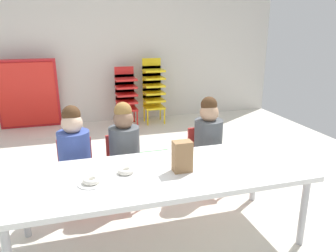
# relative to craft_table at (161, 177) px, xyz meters

# --- Properties ---
(ground_plane) EXTENTS (6.11, 5.55, 0.02)m
(ground_plane) POSITION_rel_craft_table_xyz_m (-0.10, 0.68, -0.52)
(ground_plane) COLOR silver
(back_wall) EXTENTS (6.11, 0.10, 2.72)m
(back_wall) POSITION_rel_craft_table_xyz_m (-0.09, 3.45, 0.85)
(back_wall) COLOR beige
(back_wall) RESTS_ON ground_plane
(craft_table) EXTENTS (2.07, 0.78, 0.55)m
(craft_table) POSITION_rel_craft_table_xyz_m (0.00, 0.00, 0.00)
(craft_table) COLOR white
(craft_table) RESTS_ON ground_plane
(seated_child_near_camera) EXTENTS (0.32, 0.31, 0.92)m
(seated_child_near_camera) POSITION_rel_craft_table_xyz_m (-0.57, 0.62, 0.04)
(seated_child_near_camera) COLOR red
(seated_child_near_camera) RESTS_ON ground_plane
(seated_child_middle_seat) EXTENTS (0.33, 0.33, 0.92)m
(seated_child_middle_seat) POSITION_rel_craft_table_xyz_m (-0.16, 0.62, 0.04)
(seated_child_middle_seat) COLOR red
(seated_child_middle_seat) RESTS_ON ground_plane
(seated_child_far_right) EXTENTS (0.32, 0.31, 0.92)m
(seated_child_far_right) POSITION_rel_craft_table_xyz_m (0.62, 0.62, 0.04)
(seated_child_far_right) COLOR red
(seated_child_far_right) RESTS_ON ground_plane
(kid_chair_red_stack) EXTENTS (0.32, 0.30, 0.92)m
(kid_chair_red_stack) POSITION_rel_craft_table_xyz_m (0.27, 3.09, 0.01)
(kid_chair_red_stack) COLOR red
(kid_chair_red_stack) RESTS_ON ground_plane
(kid_chair_yellow_stack) EXTENTS (0.32, 0.30, 1.04)m
(kid_chair_yellow_stack) POSITION_rel_craft_table_xyz_m (0.72, 3.09, 0.07)
(kid_chair_yellow_stack) COLOR yellow
(kid_chair_yellow_stack) RESTS_ON ground_plane
(folded_activity_table) EXTENTS (0.90, 0.29, 1.09)m
(folded_activity_table) POSITION_rel_craft_table_xyz_m (-1.20, 3.25, 0.03)
(folded_activity_table) COLOR red
(folded_activity_table) RESTS_ON ground_plane
(paper_bag_brown) EXTENTS (0.13, 0.09, 0.22)m
(paper_bag_brown) POSITION_rel_craft_table_xyz_m (0.15, -0.03, 0.15)
(paper_bag_brown) COLOR #9E754C
(paper_bag_brown) RESTS_ON craft_table
(paper_plate_near_edge) EXTENTS (0.18, 0.18, 0.01)m
(paper_plate_near_edge) POSITION_rel_craft_table_xyz_m (-0.48, -0.05, 0.04)
(paper_plate_near_edge) COLOR white
(paper_plate_near_edge) RESTS_ON craft_table
(donut_powdered_on_plate) EXTENTS (0.11, 0.11, 0.03)m
(donut_powdered_on_plate) POSITION_rel_craft_table_xyz_m (-0.48, -0.05, 0.07)
(donut_powdered_on_plate) COLOR white
(donut_powdered_on_plate) RESTS_ON craft_table
(donut_powdered_loose) EXTENTS (0.12, 0.12, 0.04)m
(donut_powdered_loose) POSITION_rel_craft_table_xyz_m (-0.24, 0.05, 0.06)
(donut_powdered_loose) COLOR white
(donut_powdered_loose) RESTS_ON craft_table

